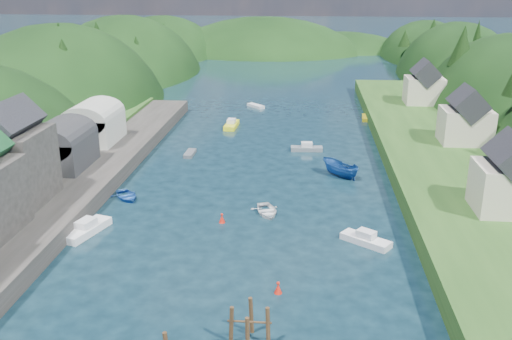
# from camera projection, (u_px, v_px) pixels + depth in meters

# --- Properties ---
(ground) EXTENTS (600.00, 600.00, 0.00)m
(ground) POSITION_uv_depth(u_px,v_px,m) (269.00, 149.00, 89.39)
(ground) COLOR black
(ground) RESTS_ON ground
(hillside_left) EXTENTS (44.00, 245.56, 52.00)m
(hillside_left) POSITION_uv_depth(u_px,v_px,m) (63.00, 145.00, 119.40)
(hillside_left) COLOR black
(hillside_left) RESTS_ON ground
(hillside_right) EXTENTS (36.00, 245.56, 48.00)m
(hillside_right) POSITION_uv_depth(u_px,v_px,m) (506.00, 154.00, 111.49)
(hillside_right) COLOR black
(hillside_right) RESTS_ON ground
(far_hills) EXTENTS (103.00, 68.00, 44.00)m
(far_hills) POSITION_uv_depth(u_px,v_px,m) (295.00, 80.00, 209.58)
(far_hills) COLOR black
(far_hills) RESTS_ON ground
(hill_trees) EXTENTS (91.69, 147.57, 12.11)m
(hill_trees) POSITION_uv_depth(u_px,v_px,m) (275.00, 64.00, 99.26)
(hill_trees) COLOR black
(hill_trees) RESTS_ON ground
(quay_left) EXTENTS (12.00, 110.00, 2.00)m
(quay_left) POSITION_uv_depth(u_px,v_px,m) (33.00, 213.00, 62.87)
(quay_left) COLOR #2D2B28
(quay_left) RESTS_ON ground
(boat_sheds) EXTENTS (7.00, 21.00, 7.50)m
(boat_sheds) POSITION_uv_depth(u_px,v_px,m) (78.00, 130.00, 79.54)
(boat_sheds) COLOR #2D2D30
(boat_sheds) RESTS_ON quay_left
(terrace_right) EXTENTS (16.00, 120.00, 2.40)m
(terrace_right) POSITION_uv_depth(u_px,v_px,m) (447.00, 166.00, 77.44)
(terrace_right) COLOR #234719
(terrace_right) RESTS_ON ground
(right_bank_cottages) EXTENTS (9.00, 59.24, 8.41)m
(right_bank_cottages) POSITION_uv_depth(u_px,v_px,m) (458.00, 119.00, 83.52)
(right_bank_cottages) COLOR beige
(right_bank_cottages) RESTS_ON terrace_right
(piling_cluster_far) EXTENTS (3.27, 3.04, 3.73)m
(piling_cluster_far) POSITION_uv_depth(u_px,v_px,m) (250.00, 329.00, 41.80)
(piling_cluster_far) COLOR #382314
(piling_cluster_far) RESTS_ON ground
(channel_buoy_near) EXTENTS (0.70, 0.70, 1.10)m
(channel_buoy_near) POSITION_uv_depth(u_px,v_px,m) (278.00, 288.00, 48.76)
(channel_buoy_near) COLOR red
(channel_buoy_near) RESTS_ON ground
(channel_buoy_far) EXTENTS (0.70, 0.70, 1.10)m
(channel_buoy_far) POSITION_uv_depth(u_px,v_px,m) (222.00, 219.00, 62.65)
(channel_buoy_far) COLOR red
(channel_buoy_far) RESTS_ON ground
(moored_boats) EXTENTS (36.80, 101.23, 2.29)m
(moored_boats) POSITION_uv_depth(u_px,v_px,m) (260.00, 190.00, 70.49)
(moored_boats) COLOR silver
(moored_boats) RESTS_ON ground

